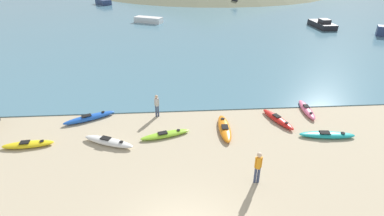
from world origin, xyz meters
name	(u,v)px	position (x,y,z in m)	size (l,w,h in m)	color
bay_water	(171,16)	(0.00, 45.48, 0.03)	(160.00, 70.00, 0.06)	teal
kayak_on_sand_0	(165,134)	(-0.70, 7.43, 0.13)	(3.05, 1.43, 0.30)	#8CCC2D
kayak_on_sand_1	(28,144)	(-8.41, 6.92, 0.14)	(2.82, 0.93, 0.33)	yellow
kayak_on_sand_2	(278,119)	(6.56, 8.70, 0.16)	(1.61, 2.93, 0.37)	red
kayak_on_sand_3	(224,128)	(2.93, 7.83, 0.17)	(0.81, 3.18, 0.39)	orange
kayak_on_sand_4	(108,142)	(-3.92, 6.84, 0.18)	(3.13, 1.85, 0.40)	white
kayak_on_sand_5	(89,118)	(-5.65, 9.75, 0.17)	(3.24, 2.02, 0.39)	blue
kayak_on_sand_6	(327,135)	(8.88, 6.69, 0.14)	(3.31, 1.06, 0.33)	teal
kayak_on_sand_7	(307,109)	(8.96, 9.86, 0.17)	(0.78, 2.87, 0.38)	#E5668C
person_near_foreground	(258,166)	(3.67, 3.11, 0.98)	(0.35, 0.28, 1.72)	#384260
person_near_waterline	(157,104)	(-1.24, 9.93, 0.89)	(0.32, 0.24, 1.56)	#384260
moored_boat_0	(322,24)	(21.66, 34.66, 0.51)	(2.27, 5.06, 1.27)	black
moored_boat_1	(148,20)	(-3.55, 39.82, 0.48)	(4.57, 3.25, 0.84)	white
moored_boat_2	(236,1)	(13.67, 57.18, 0.73)	(2.71, 4.29, 1.92)	black
moored_boat_3	(103,2)	(-13.97, 58.75, 0.55)	(3.79, 4.28, 0.98)	navy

